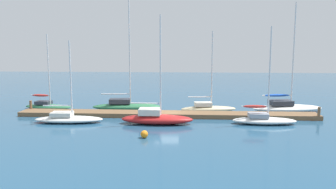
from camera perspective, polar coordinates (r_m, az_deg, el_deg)
name	(u,v)px	position (r m, az deg, el deg)	size (l,w,h in m)	color
ground_plane	(167,116)	(34.70, -0.21, -3.74)	(120.00, 120.00, 0.00)	navy
dock_pier	(167,114)	(34.66, -0.22, -3.38)	(30.65, 2.30, 0.44)	brown
dock_piling_near_end	(31,107)	(39.45, -22.30, -1.92)	(0.28, 0.28, 1.33)	brown
dock_piling_far_end	(319,114)	(35.80, 24.28, -3.01)	(0.28, 0.28, 1.33)	brown
sailboat_0	(47,105)	(40.95, -19.83, -1.71)	(5.71, 2.29, 8.55)	#2D7047
sailboat_1	(68,118)	(33.21, -16.63, -3.87)	(6.57, 2.44, 7.72)	white
sailboat_2	(126,105)	(38.17, -7.11, -1.80)	(7.92, 2.72, 12.83)	#2D7047
sailboat_3	(156,118)	(31.26, -2.02, -3.96)	(6.69, 2.13, 9.98)	#B21E1E
sailboat_4	(208,108)	(37.19, 6.81, -2.23)	(6.31, 2.51, 8.77)	beige
sailboat_5	(263,119)	(32.44, 15.93, -3.99)	(5.89, 1.82, 8.97)	white
sailboat_6	(286,107)	(39.24, 19.49, -1.96)	(8.07, 3.56, 11.81)	white
mooring_buoy_red	(199,104)	(40.08, 5.37, -1.68)	(0.66, 0.66, 0.66)	red
mooring_buoy_orange	(144,134)	(26.66, -4.06, -6.75)	(0.60, 0.60, 0.60)	orange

